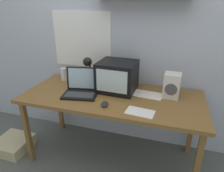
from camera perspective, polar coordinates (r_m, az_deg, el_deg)
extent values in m
plane|color=#575D5A|center=(2.40, 0.00, -19.22)|extent=(12.00, 12.00, 0.00)
cube|color=silver|center=(2.23, 3.48, 14.93)|extent=(5.60, 0.06, 2.60)
cube|color=white|center=(2.37, -8.60, 12.89)|extent=(0.70, 0.01, 0.62)
cube|color=brown|center=(1.98, 0.00, -3.14)|extent=(1.76, 0.76, 0.03)
cube|color=brown|center=(2.29, -22.98, -12.13)|extent=(0.04, 0.05, 0.72)
cube|color=brown|center=(1.88, 22.98, -20.82)|extent=(0.04, 0.05, 0.72)
cube|color=brown|center=(2.72, -14.66, -5.14)|extent=(0.04, 0.05, 0.72)
cube|color=brown|center=(2.39, 21.85, -10.40)|extent=(0.04, 0.05, 0.72)
cube|color=black|center=(2.03, 1.55, 2.81)|extent=(0.39, 0.36, 0.30)
cube|color=silver|center=(1.88, -0.14, 1.30)|extent=(0.31, 0.02, 0.22)
cube|color=black|center=(1.99, -9.13, -2.48)|extent=(0.36, 0.29, 0.02)
cube|color=#38383A|center=(1.97, -9.28, -2.43)|extent=(0.30, 0.17, 0.00)
cube|color=black|center=(2.05, -8.39, 2.18)|extent=(0.33, 0.09, 0.23)
cube|color=#A4C4D9|center=(2.05, -8.39, 2.18)|extent=(0.30, 0.08, 0.21)
cylinder|color=black|center=(2.31, -6.12, 1.30)|extent=(0.12, 0.12, 0.01)
cylinder|color=black|center=(2.26, -6.25, 4.33)|extent=(0.02, 0.02, 0.24)
sphere|color=black|center=(2.18, -7.04, 6.89)|extent=(0.10, 0.10, 0.10)
cylinder|color=white|center=(2.40, -13.64, 3.29)|extent=(0.07, 0.07, 0.14)
cylinder|color=#4CC656|center=(2.41, -13.60, 2.85)|extent=(0.06, 0.06, 0.10)
cube|color=silver|center=(1.97, 16.73, 0.13)|extent=(0.16, 0.15, 0.24)
cylinder|color=#4C4C51|center=(1.91, 16.47, -0.99)|extent=(0.11, 0.01, 0.11)
ellipsoid|color=#232326|center=(1.78, -1.97, -5.16)|extent=(0.08, 0.11, 0.03)
cube|color=white|center=(1.70, 7.99, -7.38)|extent=(0.25, 0.17, 0.00)
cube|color=white|center=(2.01, 10.17, -2.43)|extent=(0.30, 0.20, 0.00)
cube|color=#C3B78F|center=(2.70, -26.33, -14.67)|extent=(0.37, 0.37, 0.13)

